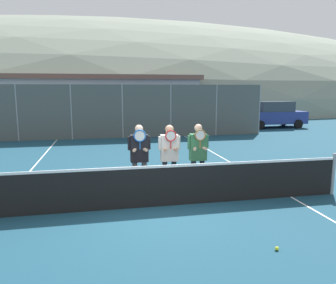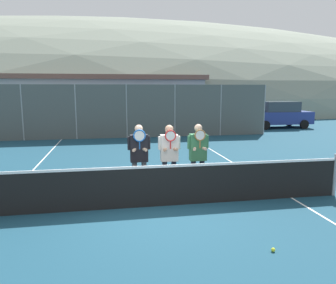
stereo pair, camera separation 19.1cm
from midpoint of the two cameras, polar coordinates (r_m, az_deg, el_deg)
name	(u,v)px [view 2 (the right image)]	position (r m, az deg, el deg)	size (l,w,h in m)	color
ground_plane	(153,207)	(7.64, -1.99, -11.17)	(120.00, 120.00, 0.00)	navy
hill_distant	(114,103)	(62.68, -9.24, 6.73)	(137.45, 76.36, 26.73)	gray
clubhouse_building	(104,98)	(27.51, -10.82, 7.49)	(16.08, 5.50, 3.72)	#9EA3A8
fence_back	(127,111)	(17.94, -6.91, 5.31)	(16.08, 0.06, 2.89)	gray
tennis_net	(152,186)	(7.48, -2.01, -7.60)	(9.32, 0.09, 1.06)	gray
court_line_left_sideline	(25,179)	(10.72, -23.16, -5.87)	(0.05, 16.00, 0.01)	white
court_line_right_sideline	(243,169)	(11.35, 13.40, -4.55)	(0.05, 16.00, 0.01)	white
player_leftmost	(139,154)	(8.22, -4.39, -2.09)	(0.57, 0.34, 1.79)	#56565B
player_center_left	(169,153)	(8.31, 0.88, -1.98)	(0.57, 0.34, 1.77)	#232838
player_center_right	(198,153)	(8.37, 5.89, -1.96)	(0.55, 0.34, 1.79)	#232838
car_far_left	(38,118)	(21.73, -21.49, 3.86)	(4.07, 2.07, 1.66)	#B2B7BC
car_left_of_center	(123,117)	(20.96, -7.52, 4.34)	(4.67, 2.03, 1.74)	navy
car_center	(204,116)	(22.04, 6.60, 4.57)	(4.36, 1.93, 1.72)	navy
car_right_of_center	(278,114)	(23.77, 18.89, 4.57)	(4.28, 2.04, 1.80)	navy
tennis_ball_on_court	(273,250)	(5.99, 18.76, -17.35)	(0.07, 0.07, 0.07)	#CCDB33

